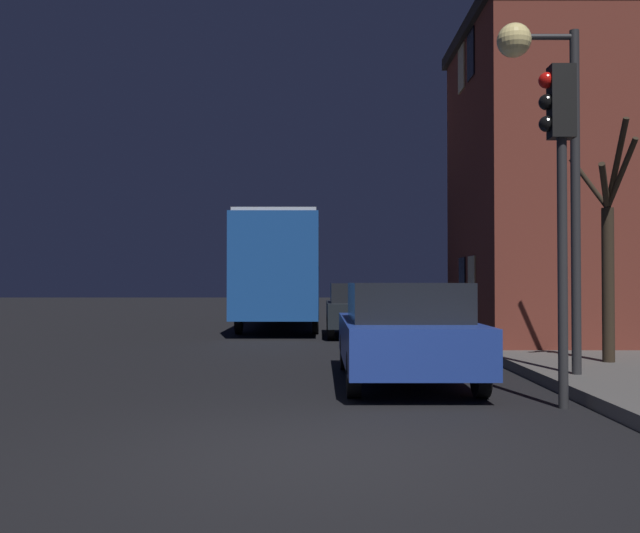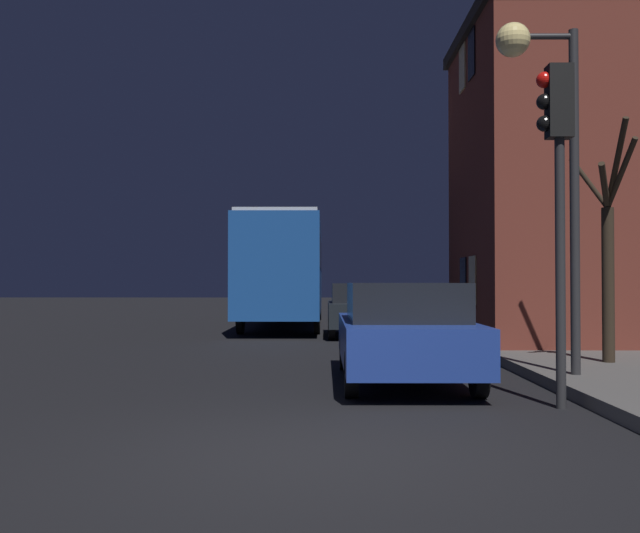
# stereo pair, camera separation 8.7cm
# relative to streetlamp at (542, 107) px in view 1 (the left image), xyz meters

# --- Properties ---
(ground_plane) EXTENTS (120.00, 120.00, 0.00)m
(ground_plane) POSITION_rel_streetlamp_xyz_m (-3.30, -4.06, -4.14)
(ground_plane) COLOR black
(brick_building) EXTENTS (3.37, 5.47, 7.49)m
(brick_building) POSITION_rel_streetlamp_xyz_m (1.76, 6.24, -0.21)
(brick_building) COLOR brown
(brick_building) RESTS_ON sidewalk
(streetlamp) EXTENTS (1.22, 0.51, 5.23)m
(streetlamp) POSITION_rel_streetlamp_xyz_m (0.00, 0.00, 0.00)
(streetlamp) COLOR #28282B
(streetlamp) RESTS_ON sidewalk
(traffic_light) EXTENTS (0.43, 0.24, 4.21)m
(traffic_light) POSITION_rel_streetlamp_xyz_m (-0.35, -1.84, -1.12)
(traffic_light) COLOR #28282B
(traffic_light) RESTS_ON ground
(bare_tree) EXTENTS (0.71, 1.26, 3.99)m
(bare_tree) POSITION_rel_streetlamp_xyz_m (1.61, 1.50, -2.12)
(bare_tree) COLOR #2D2319
(bare_tree) RESTS_ON sidewalk
(bus) EXTENTS (2.45, 11.80, 3.55)m
(bus) POSITION_rel_streetlamp_xyz_m (-4.55, 14.16, -2.03)
(bus) COLOR #194793
(bus) RESTS_ON ground
(car_near_lane) EXTENTS (1.88, 4.58, 1.53)m
(car_near_lane) POSITION_rel_streetlamp_xyz_m (-2.00, 0.37, -3.35)
(car_near_lane) COLOR navy
(car_near_lane) RESTS_ON ground
(car_mid_lane) EXTENTS (1.73, 3.86, 1.49)m
(car_mid_lane) POSITION_rel_streetlamp_xyz_m (-2.23, 9.43, -3.37)
(car_mid_lane) COLOR black
(car_mid_lane) RESTS_ON ground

